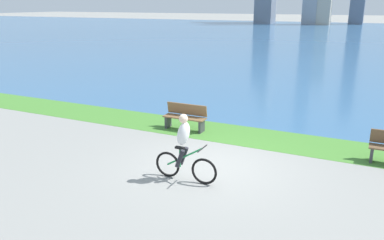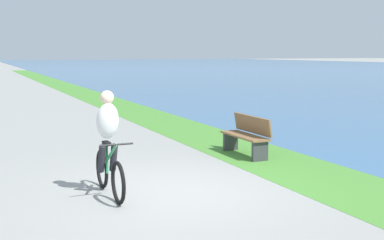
% 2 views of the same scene
% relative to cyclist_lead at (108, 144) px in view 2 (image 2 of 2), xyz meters
% --- Properties ---
extents(ground_plane, '(300.00, 300.00, 0.00)m').
position_rel_cyclist_lead_xyz_m(ground_plane, '(0.28, 1.03, -0.84)').
color(ground_plane, gray).
extents(grass_strip_bayside, '(120.00, 2.00, 0.01)m').
position_rel_cyclist_lead_xyz_m(grass_strip_bayside, '(0.28, 3.88, -0.84)').
color(grass_strip_bayside, '#478433').
rests_on(grass_strip_bayside, ground).
extents(cyclist_lead, '(1.68, 0.52, 1.71)m').
position_rel_cyclist_lead_xyz_m(cyclist_lead, '(0.00, 0.00, 0.00)').
color(cyclist_lead, black).
rests_on(cyclist_lead, ground).
extents(bench_far_along_path, '(1.50, 0.47, 0.90)m').
position_rel_cyclist_lead_xyz_m(bench_far_along_path, '(-1.78, 3.65, -0.39)').
color(bench_far_along_path, brown).
rests_on(bench_far_along_path, ground).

